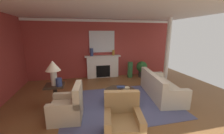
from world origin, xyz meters
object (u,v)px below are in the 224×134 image
object	(u,v)px
coffee_table	(120,94)
vase_on_side_table	(59,82)
armchair_near_window	(68,108)
armchair_facing_fireplace	(123,124)
mantel_mirror	(102,42)
table_lamp	(53,68)
side_table	(56,94)
vase_mantel_right	(113,53)
fireplace	(103,67)
vase_tall_corner	(130,70)
sofa	(160,88)
vase_mantel_left	(92,52)
potted_plant	(142,68)

from	to	relation	value
coffee_table	vase_on_side_table	xyz separation A→B (m)	(-1.84, 0.16, 0.49)
armchair_near_window	armchair_facing_fireplace	bearing A→B (deg)	-38.31
mantel_mirror	table_lamp	size ratio (longest dim) A/B	1.70
coffee_table	side_table	distance (m)	2.02
vase_mantel_right	armchair_facing_fireplace	bearing A→B (deg)	-100.92
vase_mantel_right	vase_on_side_table	bearing A→B (deg)	-130.46
fireplace	armchair_near_window	world-z (taller)	fireplace
vase_on_side_table	vase_tall_corner	xyz separation A→B (m)	(3.15, 2.46, -0.42)
table_lamp	armchair_near_window	bearing A→B (deg)	-61.97
side_table	fireplace	bearing A→B (deg)	54.08
sofa	vase_on_side_table	distance (m)	3.45
sofa	vase_mantel_left	xyz separation A→B (m)	(-2.20, 2.64, 1.04)
mantel_mirror	table_lamp	bearing A→B (deg)	-124.71
armchair_facing_fireplace	vase_on_side_table	distance (m)	2.25
coffee_table	fireplace	bearing A→B (deg)	91.60
fireplace	vase_mantel_right	bearing A→B (deg)	-5.12
sofa	armchair_near_window	bearing A→B (deg)	-166.88
sofa	vase_tall_corner	distance (m)	2.41
armchair_facing_fireplace	coffee_table	xyz separation A→B (m)	(0.37, 1.46, 0.03)
table_lamp	mantel_mirror	bearing A→B (deg)	55.29
vase_mantel_left	coffee_table	bearing A→B (deg)	-77.61
fireplace	table_lamp	world-z (taller)	table_lamp
vase_on_side_table	coffee_table	bearing A→B (deg)	-5.01
mantel_mirror	vase_tall_corner	distance (m)	2.03
fireplace	vase_tall_corner	bearing A→B (deg)	-12.21
coffee_table	side_table	world-z (taller)	side_table
mantel_mirror	vase_on_side_table	distance (m)	3.52
fireplace	table_lamp	bearing A→B (deg)	-125.92
mantel_mirror	vase_on_side_table	size ratio (longest dim) A/B	5.24
armchair_near_window	vase_mantel_right	xyz separation A→B (m)	(2.05, 3.38, 0.97)
fireplace	armchair_facing_fireplace	distance (m)	4.40
vase_mantel_right	potted_plant	distance (m)	1.67
side_table	vase_mantel_right	distance (m)	3.68
vase_mantel_left	table_lamp	bearing A→B (deg)	-117.74
armchair_near_window	vase_mantel_right	world-z (taller)	vase_mantel_right
mantel_mirror	vase_tall_corner	xyz separation A→B (m)	(1.38, -0.42, -1.42)
side_table	table_lamp	bearing A→B (deg)	-90.00
vase_mantel_left	vase_tall_corner	world-z (taller)	vase_mantel_left
mantel_mirror	side_table	distance (m)	3.65
side_table	potted_plant	bearing A→B (deg)	29.89
armchair_facing_fireplace	table_lamp	world-z (taller)	table_lamp
fireplace	vase_on_side_table	size ratio (longest dim) A/B	7.39
vase_mantel_left	vase_mantel_right	world-z (taller)	vase_mantel_left
side_table	vase_mantel_right	world-z (taller)	vase_mantel_right
coffee_table	side_table	xyz separation A→B (m)	(-1.99, 0.28, 0.06)
potted_plant	vase_mantel_left	bearing A→B (deg)	172.08
sofa	fireplace	bearing A→B (deg)	121.48
coffee_table	table_lamp	bearing A→B (deg)	171.96
potted_plant	side_table	bearing A→B (deg)	-150.11
fireplace	vase_tall_corner	xyz separation A→B (m)	(1.38, -0.30, -0.14)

